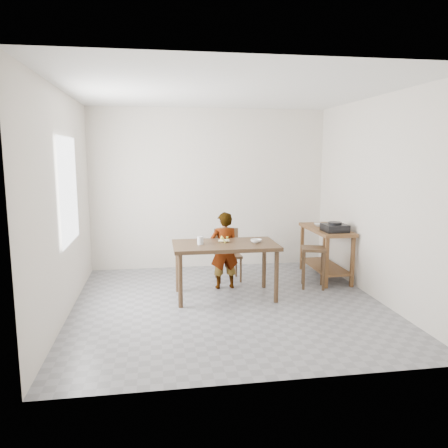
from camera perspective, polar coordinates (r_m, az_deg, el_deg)
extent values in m
cube|color=slate|center=(5.82, 0.63, -10.59)|extent=(4.00, 4.00, 0.04)
cube|color=white|center=(5.53, 0.68, 17.19)|extent=(4.00, 4.00, 0.04)
cube|color=silver|center=(7.50, -1.94, 4.59)|extent=(4.00, 0.04, 2.70)
cube|color=silver|center=(3.55, 6.10, -0.56)|extent=(4.00, 0.04, 2.70)
cube|color=silver|center=(5.54, -20.42, 2.40)|extent=(0.04, 4.00, 2.70)
cube|color=silver|center=(6.18, 19.49, 3.09)|extent=(0.04, 4.00, 2.70)
cube|color=white|center=(5.72, -19.62, 4.15)|extent=(0.02, 1.10, 1.30)
imported|color=white|center=(6.34, 0.02, -3.46)|extent=(0.43, 0.29, 1.12)
cylinder|color=silver|center=(5.84, -3.11, -2.16)|extent=(0.09, 0.09, 0.11)
imported|color=silver|center=(5.96, 4.21, -2.22)|extent=(0.16, 0.16, 0.05)
imported|color=silver|center=(7.14, 12.40, -0.11)|extent=(0.22, 0.22, 0.05)
cube|color=black|center=(6.70, 14.27, -0.49)|extent=(0.35, 0.35, 0.11)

